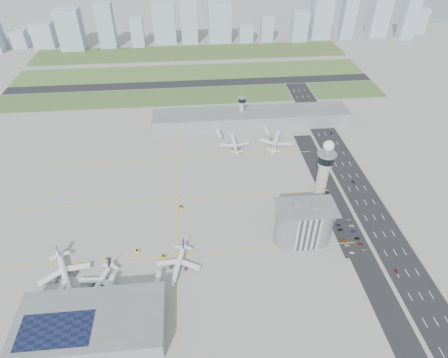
{
  "coord_description": "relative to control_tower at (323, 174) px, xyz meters",
  "views": [
    {
      "loc": [
        -22.94,
        -206.88,
        204.87
      ],
      "look_at": [
        0.0,
        35.0,
        15.0
      ],
      "focal_mm": 30.0,
      "sensor_mm": 36.0,
      "label": 1
    }
  ],
  "objects": [
    {
      "name": "ground",
      "position": [
        -72.0,
        -8.0,
        -35.04
      ],
      "size": [
        1000.0,
        1000.0,
        0.0
      ],
      "primitive_type": "plane",
      "color": "#A09D95"
    },
    {
      "name": "car_lot_4",
      "position": [
        11.93,
        -20.16,
        -34.46
      ],
      "size": [
        3.5,
        1.62,
        1.16
      ],
      "primitive_type": "imported",
      "rotation": [
        0.0,
        0.0,
        1.5
      ],
      "color": "#1C194E",
      "rests_on": "ground"
    },
    {
      "name": "skyline_bldg_10",
      "position": [
        1.27,
        415.68,
        -21.17
      ],
      "size": [
        23.01,
        18.41,
        27.75
      ],
      "primitive_type": "cube",
      "color": "#9EADC1",
      "rests_on": "ground"
    },
    {
      "name": "skyline_bldg_15",
      "position": [
        230.83,
        427.54,
        -3.34
      ],
      "size": [
        30.25,
        24.2,
        63.4
      ],
      "primitive_type": "cube",
      "color": "#9EADC1",
      "rests_on": "ground"
    },
    {
      "name": "near_terminal",
      "position": [
        -160.07,
        -90.02,
        -28.62
      ],
      "size": [
        84.0,
        42.0,
        13.0
      ],
      "color": "gray",
      "rests_on": "ground"
    },
    {
      "name": "skyline_bldg_6",
      "position": [
        -174.68,
        409.9,
        -12.44
      ],
      "size": [
        20.04,
        16.03,
        45.2
      ],
      "primitive_type": "cube",
      "color": "#9EADC1",
      "rests_on": "ground"
    },
    {
      "name": "car_lot_10",
      "position": [
        21.65,
        -21.68,
        -34.47
      ],
      "size": [
        4.27,
        2.19,
        1.15
      ],
      "primitive_type": "imported",
      "rotation": [
        0.0,
        0.0,
        1.5
      ],
      "color": "silver",
      "rests_on": "ground"
    },
    {
      "name": "runway",
      "position": [
        -92.0,
        254.0,
        -34.98
      ],
      "size": [
        480.0,
        22.0,
        0.1
      ],
      "primitive_type": "cube",
      "color": "black",
      "rests_on": "ground"
    },
    {
      "name": "tug_4",
      "position": [
        -58.15,
        90.79,
        -34.1
      ],
      "size": [
        2.44,
        3.38,
        1.87
      ],
      "primitive_type": null,
      "rotation": [
        0.0,
        0.0,
        -0.07
      ],
      "color": "#FBA21A",
      "rests_on": "ground"
    },
    {
      "name": "car_lot_9",
      "position": [
        20.31,
        -27.64,
        -34.38
      ],
      "size": [
        4.08,
        1.66,
        1.32
      ],
      "primitive_type": "imported",
      "rotation": [
        0.0,
        0.0,
        1.64
      ],
      "color": "#0D1D50",
      "rests_on": "ground"
    },
    {
      "name": "skyline_bldg_5",
      "position": [
        -222.11,
        411.66,
        -1.6
      ],
      "size": [
        25.49,
        20.39,
        66.89
      ],
      "primitive_type": "cube",
      "color": "#9EADC1",
      "rests_on": "ground"
    },
    {
      "name": "car_lot_7",
      "position": [
        21.56,
        -40.45,
        -34.48
      ],
      "size": [
        4.01,
        2.01,
        1.12
      ],
      "primitive_type": "imported",
      "rotation": [
        0.0,
        0.0,
        1.45
      ],
      "color": "maroon",
      "rests_on": "ground"
    },
    {
      "name": "skyline_bldg_12",
      "position": [
        90.17,
        413.29,
        -11.6
      ],
      "size": [
        26.14,
        20.92,
        46.89
      ],
      "primitive_type": "cube",
      "color": "#9EADC1",
      "rests_on": "ground"
    },
    {
      "name": "secondary_tower",
      "position": [
        -42.0,
        142.0,
        -16.24
      ],
      "size": [
        8.6,
        8.6,
        31.9
      ],
      "color": "#ADAAA5",
      "rests_on": "ground"
    },
    {
      "name": "taxiway_line_h_0",
      "position": [
        -112.0,
        -38.0,
        -35.04
      ],
      "size": [
        260.0,
        0.6,
        0.01
      ],
      "primitive_type": "cube",
      "color": "yellow",
      "rests_on": "ground"
    },
    {
      "name": "car_lot_2",
      "position": [
        11.24,
        -36.17,
        -34.5
      ],
      "size": [
        4.0,
        1.99,
        1.09
      ],
      "primitive_type": "imported",
      "rotation": [
        0.0,
        0.0,
        1.52
      ],
      "color": "#98411D",
      "rests_on": "ground"
    },
    {
      "name": "skyline_bldg_17",
      "position": [
        310.05,
        435.29,
        -14.51
      ],
      "size": [
        22.64,
        18.11,
        41.06
      ],
      "primitive_type": "cube",
      "color": "#9EADC1",
      "rests_on": "ground"
    },
    {
      "name": "car_hw_1",
      "position": [
        42.54,
        30.62,
        -34.45
      ],
      "size": [
        1.86,
        3.77,
        1.19
      ],
      "primitive_type": "imported",
      "rotation": [
        0.0,
        0.0,
        0.17
      ],
      "color": "black",
      "rests_on": "ground"
    },
    {
      "name": "airplane_near_c",
      "position": [
        -110.37,
        -48.89,
        -29.99
      ],
      "size": [
        38.24,
        42.25,
        10.11
      ],
      "primitive_type": null,
      "rotation": [
        0.0,
        0.0,
        -1.81
      ],
      "color": "white",
      "rests_on": "ground"
    },
    {
      "name": "control_tower",
      "position": [
        0.0,
        0.0,
        0.0
      ],
      "size": [
        14.0,
        14.0,
        64.5
      ],
      "color": "#ADAAA5",
      "rests_on": "ground"
    },
    {
      "name": "jet_bridge_near_2",
      "position": [
        -125.0,
        -69.0,
        -32.19
      ],
      "size": [
        5.39,
        14.31,
        5.7
      ],
      "primitive_type": null,
      "rotation": [
        0.0,
        0.0,
        1.4
      ],
      "color": "silver",
      "rests_on": "ground"
    },
    {
      "name": "skyline_bldg_3",
      "position": [
        -324.58,
        423.35,
        -16.58
      ],
      "size": [
        32.3,
        25.84,
        36.93
      ],
      "primitive_type": "cube",
      "color": "#9EADC1",
      "rests_on": "ground"
    },
    {
      "name": "skyline_bldg_13",
      "position": [
        129.27,
        425.27,
        5.56
      ],
      "size": [
        32.26,
        25.81,
        81.2
      ],
      "primitive_type": "cube",
      "color": "#9EADC1",
      "rests_on": "ground"
    },
    {
      "name": "landside_road",
      "position": [
        18.0,
        -18.0,
        -35.0
      ],
      "size": [
        18.0,
        260.0,
        0.08
      ],
      "primitive_type": "cube",
      "color": "black",
      "rests_on": "ground"
    },
    {
      "name": "airplane_far_a",
      "position": [
        -54.52,
        98.84,
        -30.05
      ],
      "size": [
        31.5,
        36.66,
        9.98
      ],
      "primitive_type": null,
      "rotation": [
        0.0,
        0.0,
        1.61
      ],
      "color": "white",
      "rests_on": "ground"
    },
    {
      "name": "skyline_bldg_11",
      "position": [
        36.28,
        415.34,
        -15.56
      ],
      "size": [
        20.22,
        16.18,
        38.97
      ],
      "primitive_type": "cube",
      "color": "#9EADC1",
      "rests_on": "ground"
    },
    {
      "name": "car_lot_11",
      "position": [
        21.82,
        -15.14,
        -34.49
      ],
      "size": [
        3.86,
        1.7,
        1.1
      ],
      "primitive_type": "imported",
      "rotation": [
        0.0,
        0.0,
        1.53
      ],
      "color": "gray",
      "rests_on": "ground"
    },
    {
      "name": "car_hw_2",
      "position": [
        49.86,
        112.22,
        -34.5
      ],
      "size": [
        2.16,
        4.07,
        1.09
      ],
      "primitive_type": "imported",
      "rotation": [
        0.0,
        0.0,
        -0.09
      ],
      "color": "#0B224C",
      "rests_on": "ground"
    },
    {
      "name": "highway",
      "position": [
        43.0,
        -8.0,
        -34.99
      ],
      "size": [
        28.0,
        500.0,
        0.1
      ],
      "primitive_type": "cube",
      "color": "black",
      "rests_on": "ground"
    },
    {
      "name": "tug_3",
      "position": [
        -108.5,
        11.45,
        -34.01
      ],
      "size": [
        3.94,
        3.07,
        2.06
      ],
      "primitive_type": null,
      "rotation": [
        0.0,
        0.0,
        1.38
      ],
      "color": "orange",
      "rests_on": "ground"
    },
    {
      "name": "skyline_bldg_7",
      "position": [
        -131.44,
        428.89,
        -4.43
      ],
      "size": [
        35.76,
        28.61,
        61.22
      ],
      "primitive_type": "cube",
      "color": "#9EADC1",
      "rests_on": "ground"
    },
    {
      "name": "skyline_bldg_2",
      "position": [
        -363.25,
        422.16,
        -21.65
      ],
      "size": [
        22.81,
        18.25,
        26.79
      ],
      "primitive_type": "cube",
      "color": "#9EADC1",
      "rests_on": "ground"
    },
    {
      "name": "skyline_bldg_16",
      "position": [
        273.49,
        407.96,
        0.74
      ],
      "size": [
        23.04,
        18.43,
        71.56
      ],
      "primitive_type": "cube",
      "color": "#9EADC1",
      "rests_on": "ground"
    },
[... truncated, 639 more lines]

